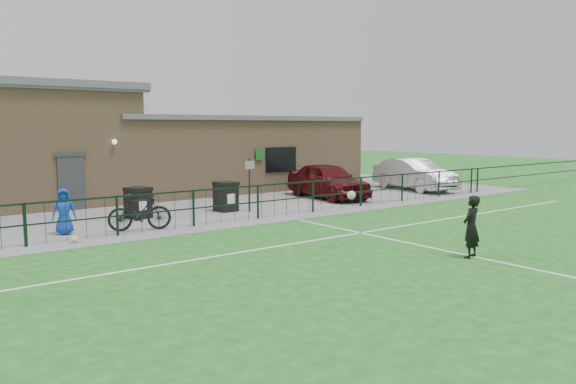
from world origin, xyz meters
TOP-DOWN VIEW (x-y plane):
  - ground at (0.00, 0.00)m, footprint 90.00×90.00m
  - paving_strip at (0.00, 13.50)m, footprint 34.00×13.00m
  - pitch_line_touch at (0.00, 7.80)m, footprint 28.00×0.10m
  - pitch_line_mid at (0.00, 4.00)m, footprint 28.00×0.10m
  - pitch_line_perp at (2.00, 0.00)m, footprint 0.10×16.00m
  - perimeter_fence at (0.00, 8.00)m, footprint 28.00×0.10m
  - wheelie_bin_left at (-2.25, 10.63)m, footprint 0.86×0.91m
  - wheelie_bin_right at (1.02, 10.17)m, footprint 0.70×0.79m
  - sign_post at (1.66, 9.50)m, footprint 0.08×0.08m
  - car_maroon at (6.68, 10.74)m, footprint 2.39×4.81m
  - car_silver at (12.28, 10.50)m, footprint 2.43×4.99m
  - bicycle_d at (-3.15, 8.38)m, footprint 1.98×1.13m
  - spectator_child at (-5.18, 9.13)m, footprint 0.76×0.60m
  - goalkeeper_kick at (1.79, 0.14)m, footprint 2.09×2.81m
  - ball_ground at (-5.32, 7.78)m, footprint 0.21×0.21m
  - clubhouse at (-0.88, 16.50)m, footprint 24.25×5.40m

SIDE VIEW (x-z plane):
  - ground at x=0.00m, z-range 0.00..0.00m
  - pitch_line_touch at x=0.00m, z-range 0.00..0.01m
  - pitch_line_mid at x=0.00m, z-range 0.00..0.01m
  - pitch_line_perp at x=2.00m, z-range 0.00..0.01m
  - paving_strip at x=0.00m, z-range 0.00..0.02m
  - ball_ground at x=-5.32m, z-range 0.00..0.21m
  - wheelie_bin_left at x=-2.25m, z-range 0.02..1.01m
  - wheelie_bin_right at x=1.02m, z-range 0.02..1.05m
  - bicycle_d at x=-3.15m, z-range 0.02..1.17m
  - perimeter_fence at x=0.00m, z-range 0.00..1.20m
  - spectator_child at x=-5.18m, z-range 0.02..1.40m
  - goalkeeper_kick at x=1.79m, z-range 0.02..1.57m
  - car_silver at x=12.28m, z-range 0.02..1.60m
  - car_maroon at x=6.68m, z-range 0.02..1.60m
  - sign_post at x=1.66m, z-range 0.02..2.02m
  - clubhouse at x=-0.88m, z-range -0.26..4.70m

